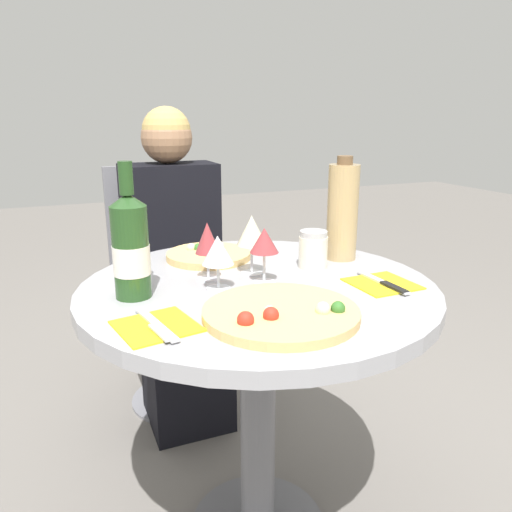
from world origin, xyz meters
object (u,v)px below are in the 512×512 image
Objects in this scene: chair_behind_diner at (170,290)px; seated_diner at (178,284)px; tall_carafe at (343,211)px; dining_table at (258,337)px; pizza_large at (281,313)px; wine_bottle at (131,247)px.

seated_diner is at bearing 90.00° from chair_behind_diner.
chair_behind_diner is 3.25× the size of tall_carafe.
dining_table is 0.92× the size of chair_behind_diner.
pizza_large is 1.11× the size of tall_carafe.
dining_table is 0.70m from seated_diner.
pizza_large is at bearing -136.31° from tall_carafe.
dining_table is at bearing 93.60° from seated_diner.
pizza_large is (0.00, -0.91, 0.23)m from seated_diner.
dining_table is 0.44m from tall_carafe.
chair_behind_diner is at bearing 92.97° from dining_table.
wine_bottle is at bearing 68.65° from seated_diner.
wine_bottle reaches higher than dining_table.
tall_carafe reaches higher than dining_table.
seated_diner reaches higher than dining_table.
tall_carafe is at bearing 8.55° from wine_bottle.
tall_carafe is (0.36, -0.57, 0.36)m from seated_diner.
chair_behind_diner is at bearing 90.19° from pizza_large.
wine_bottle is (-0.26, -0.81, 0.41)m from chair_behind_diner.
dining_table is 2.70× the size of pizza_large.
seated_diner is at bearing 90.22° from pizza_large.
pizza_large is at bearing -42.98° from wine_bottle.
pizza_large is 0.38m from wine_bottle.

